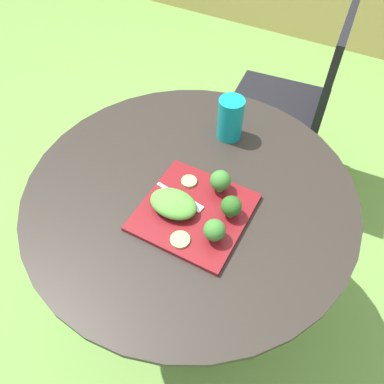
{
  "coord_description": "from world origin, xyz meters",
  "views": [
    {
      "loc": [
        0.34,
        -0.61,
        1.59
      ],
      "look_at": [
        0.03,
        -0.03,
        0.8
      ],
      "focal_mm": 35.84,
      "sensor_mm": 36.0,
      "label": 1
    }
  ],
  "objects_px": {
    "fork": "(184,199)",
    "patio_chair": "(299,95)",
    "salad_plate": "(194,212)",
    "drinking_glass": "(230,121)"
  },
  "relations": [
    {
      "from": "drinking_glass",
      "to": "fork",
      "type": "bearing_deg",
      "value": -88.58
    },
    {
      "from": "fork",
      "to": "salad_plate",
      "type": "bearing_deg",
      "value": -23.1
    },
    {
      "from": "drinking_glass",
      "to": "fork",
      "type": "height_order",
      "value": "drinking_glass"
    },
    {
      "from": "fork",
      "to": "patio_chair",
      "type": "bearing_deg",
      "value": 85.94
    },
    {
      "from": "salad_plate",
      "to": "fork",
      "type": "relative_size",
      "value": 1.8
    },
    {
      "from": "drinking_glass",
      "to": "salad_plate",
      "type": "bearing_deg",
      "value": -81.37
    },
    {
      "from": "drinking_glass",
      "to": "fork",
      "type": "distance_m",
      "value": 0.31
    },
    {
      "from": "patio_chair",
      "to": "salad_plate",
      "type": "xyz_separation_m",
      "value": [
        -0.03,
        -0.97,
        0.24
      ]
    },
    {
      "from": "patio_chair",
      "to": "fork",
      "type": "height_order",
      "value": "patio_chair"
    },
    {
      "from": "drinking_glass",
      "to": "fork",
      "type": "xyz_separation_m",
      "value": [
        0.01,
        -0.31,
        -0.04
      ]
    }
  ]
}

